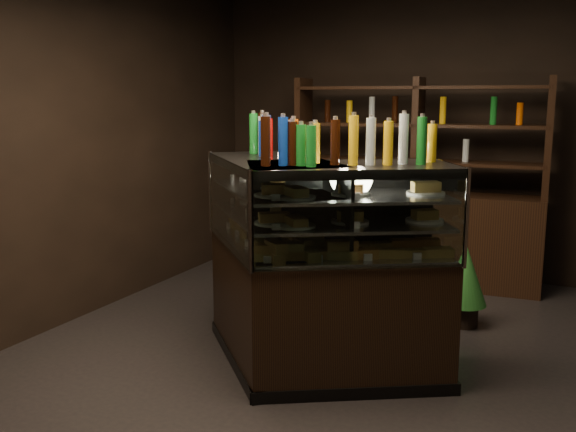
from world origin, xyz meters
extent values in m
plane|color=black|center=(0.00, 0.00, 0.00)|extent=(5.00, 5.00, 0.00)
cube|color=black|center=(0.00, 2.50, 1.50)|extent=(5.00, 0.02, 3.00)
cube|color=black|center=(0.00, -2.50, 1.50)|extent=(5.00, 0.02, 3.00)
cube|color=black|center=(-2.50, 0.00, 1.50)|extent=(0.02, 5.00, 3.00)
cube|color=black|center=(-0.06, -0.34, 0.41)|extent=(1.41, 1.18, 0.83)
cube|color=black|center=(-0.06, -0.34, 0.04)|extent=(1.45, 1.22, 0.08)
cube|color=black|center=(-0.06, -0.34, 1.38)|extent=(1.41, 1.18, 0.06)
cube|color=silver|center=(-0.06, -0.34, 0.84)|extent=(1.34, 1.11, 0.02)
cube|color=silver|center=(-0.06, -0.34, 1.03)|extent=(1.34, 1.11, 0.02)
cube|color=silver|center=(-0.06, -0.34, 1.20)|extent=(1.34, 1.11, 0.02)
cube|color=white|center=(0.10, -0.62, 1.12)|extent=(1.09, 0.64, 0.58)
cylinder|color=silver|center=(0.64, -0.29, 1.12)|extent=(0.03, 0.03, 0.60)
cylinder|color=silver|center=(-0.45, -0.93, 1.12)|extent=(0.03, 0.03, 0.60)
cube|color=black|center=(-0.64, -0.25, 0.41)|extent=(1.31, 1.36, 0.83)
cube|color=black|center=(-0.64, -0.25, 0.04)|extent=(1.35, 1.40, 0.08)
cube|color=black|center=(-0.64, -0.25, 1.38)|extent=(1.31, 1.36, 0.06)
cube|color=silver|center=(-0.64, -0.25, 0.84)|extent=(1.24, 1.29, 0.02)
cube|color=silver|center=(-0.64, -0.25, 1.03)|extent=(1.24, 1.29, 0.02)
cube|color=silver|center=(-0.64, -0.25, 1.20)|extent=(1.24, 1.29, 0.02)
cube|color=white|center=(-0.88, -0.47, 1.12)|extent=(0.85, 0.94, 0.58)
cylinder|color=silver|center=(-0.45, -0.93, 1.12)|extent=(0.03, 0.03, 0.60)
cylinder|color=silver|center=(-1.29, 0.01, 1.12)|extent=(0.03, 0.03, 0.60)
cube|color=#D0974A|center=(-0.50, -0.64, 0.87)|extent=(0.20, 0.17, 0.06)
cube|color=#D0974A|center=(-0.37, -0.56, 0.87)|extent=(0.20, 0.17, 0.06)
cube|color=#D0974A|center=(-0.24, -0.48, 0.87)|extent=(0.20, 0.17, 0.06)
cube|color=#D0974A|center=(-0.11, -0.41, 0.87)|extent=(0.20, 0.17, 0.06)
cube|color=#D0974A|center=(0.02, -0.33, 0.87)|extent=(0.20, 0.17, 0.06)
cube|color=#D0974A|center=(0.15, -0.25, 0.87)|extent=(0.20, 0.17, 0.06)
cube|color=#D0974A|center=(0.28, -0.18, 0.87)|extent=(0.20, 0.17, 0.06)
cube|color=#D0974A|center=(0.41, -0.10, 0.87)|extent=(0.20, 0.17, 0.06)
cylinder|color=white|center=(-0.48, -0.58, 1.05)|extent=(0.24, 0.24, 0.02)
cube|color=#D0974A|center=(-0.48, -0.58, 1.08)|extent=(0.19, 0.16, 0.05)
cylinder|color=white|center=(-0.06, -0.34, 1.05)|extent=(0.24, 0.24, 0.02)
cube|color=#D0974A|center=(-0.06, -0.34, 1.08)|extent=(0.19, 0.16, 0.05)
cylinder|color=white|center=(0.35, -0.10, 1.05)|extent=(0.24, 0.24, 0.02)
cube|color=#D0974A|center=(0.35, -0.10, 1.08)|extent=(0.19, 0.16, 0.05)
cylinder|color=white|center=(-0.48, -0.58, 1.22)|extent=(0.24, 0.24, 0.02)
cube|color=#D0974A|center=(-0.48, -0.58, 1.26)|extent=(0.19, 0.16, 0.05)
cylinder|color=white|center=(-0.06, -0.34, 1.22)|extent=(0.24, 0.24, 0.02)
cube|color=#D0974A|center=(-0.06, -0.34, 1.26)|extent=(0.19, 0.16, 0.05)
cylinder|color=white|center=(0.35, -0.10, 1.22)|extent=(0.24, 0.24, 0.02)
cube|color=#D0974A|center=(0.35, -0.10, 1.26)|extent=(0.19, 0.16, 0.05)
cube|color=#D0974A|center=(-1.02, 0.12, 0.87)|extent=(0.19, 0.19, 0.06)
cube|color=#D0974A|center=(-0.91, 0.01, 0.87)|extent=(0.19, 0.19, 0.06)
cube|color=#D0974A|center=(-0.81, -0.10, 0.87)|extent=(0.19, 0.19, 0.06)
cube|color=#D0974A|center=(-0.71, -0.22, 0.87)|extent=(0.19, 0.19, 0.06)
cube|color=#D0974A|center=(-0.61, -0.33, 0.87)|extent=(0.19, 0.19, 0.06)
cube|color=#D0974A|center=(-0.51, -0.44, 0.87)|extent=(0.19, 0.19, 0.06)
cube|color=#D0974A|center=(-0.41, -0.55, 0.87)|extent=(0.19, 0.19, 0.06)
cube|color=#D0974A|center=(-0.31, -0.67, 0.87)|extent=(0.19, 0.19, 0.06)
cylinder|color=white|center=(-0.96, 0.10, 1.05)|extent=(0.24, 0.24, 0.02)
cube|color=#D0974A|center=(-0.96, 0.10, 1.08)|extent=(0.18, 0.18, 0.05)
cylinder|color=white|center=(-0.64, -0.25, 1.05)|extent=(0.24, 0.24, 0.02)
cube|color=#D0974A|center=(-0.64, -0.25, 1.08)|extent=(0.18, 0.18, 0.05)
cylinder|color=white|center=(-0.32, -0.61, 1.05)|extent=(0.24, 0.24, 0.02)
cube|color=#D0974A|center=(-0.32, -0.61, 1.08)|extent=(0.18, 0.18, 0.05)
cylinder|color=white|center=(-0.96, 0.10, 1.22)|extent=(0.24, 0.24, 0.02)
cube|color=#D0974A|center=(-0.96, 0.10, 1.26)|extent=(0.18, 0.18, 0.05)
cylinder|color=white|center=(-0.64, -0.25, 1.22)|extent=(0.24, 0.24, 0.02)
cube|color=#D0974A|center=(-0.64, -0.25, 1.26)|extent=(0.18, 0.18, 0.05)
cylinder|color=white|center=(-0.32, -0.61, 1.22)|extent=(0.24, 0.24, 0.02)
cube|color=#D0974A|center=(-0.32, -0.61, 1.26)|extent=(0.18, 0.18, 0.05)
cylinder|color=black|center=(-0.52, -0.61, 1.55)|extent=(0.06, 0.06, 0.28)
cylinder|color=silver|center=(-0.52, -0.61, 1.70)|extent=(0.03, 0.03, 0.02)
cylinder|color=#0F38B2|center=(-0.43, -0.55, 1.55)|extent=(0.06, 0.06, 0.28)
cylinder|color=silver|center=(-0.43, -0.55, 1.70)|extent=(0.03, 0.03, 0.02)
cylinder|color=#147223|center=(-0.34, -0.50, 1.55)|extent=(0.06, 0.06, 0.28)
cylinder|color=silver|center=(-0.34, -0.50, 1.70)|extent=(0.03, 0.03, 0.02)
cylinder|color=yellow|center=(-0.25, -0.45, 1.55)|extent=(0.06, 0.06, 0.28)
cylinder|color=silver|center=(-0.25, -0.45, 1.70)|extent=(0.03, 0.03, 0.02)
cylinder|color=#D8590A|center=(-0.15, -0.39, 1.55)|extent=(0.06, 0.06, 0.28)
cylinder|color=silver|center=(-0.15, -0.39, 1.70)|extent=(0.03, 0.03, 0.02)
cylinder|color=silver|center=(-0.06, -0.34, 1.55)|extent=(0.06, 0.06, 0.28)
cylinder|color=silver|center=(-0.06, -0.34, 1.70)|extent=(0.03, 0.03, 0.02)
cylinder|color=#B20C0A|center=(0.03, -0.29, 1.55)|extent=(0.06, 0.06, 0.28)
cylinder|color=silver|center=(0.03, -0.29, 1.70)|extent=(0.03, 0.03, 0.02)
cylinder|color=black|center=(0.12, -0.23, 1.55)|extent=(0.06, 0.06, 0.28)
cylinder|color=silver|center=(0.12, -0.23, 1.70)|extent=(0.03, 0.03, 0.02)
cylinder|color=#0F38B2|center=(0.21, -0.18, 1.55)|extent=(0.06, 0.06, 0.28)
cylinder|color=silver|center=(0.21, -0.18, 1.70)|extent=(0.03, 0.03, 0.02)
cylinder|color=#147223|center=(0.30, -0.13, 1.55)|extent=(0.06, 0.06, 0.28)
cylinder|color=silver|center=(0.30, -0.13, 1.70)|extent=(0.03, 0.03, 0.02)
cylinder|color=yellow|center=(0.39, -0.07, 1.55)|extent=(0.06, 0.06, 0.28)
cylinder|color=silver|center=(0.39, -0.07, 1.70)|extent=(0.03, 0.03, 0.02)
cylinder|color=black|center=(-0.99, 0.14, 1.55)|extent=(0.06, 0.06, 0.28)
cylinder|color=silver|center=(-0.99, 0.14, 1.70)|extent=(0.03, 0.03, 0.02)
cylinder|color=#0F38B2|center=(-0.92, 0.06, 1.55)|extent=(0.06, 0.06, 0.28)
cylinder|color=silver|center=(-0.92, 0.06, 1.70)|extent=(0.03, 0.03, 0.02)
cylinder|color=#147223|center=(-0.85, -0.02, 1.55)|extent=(0.06, 0.06, 0.28)
cylinder|color=silver|center=(-0.85, -0.02, 1.70)|extent=(0.03, 0.03, 0.02)
cylinder|color=yellow|center=(-0.78, -0.09, 1.55)|extent=(0.06, 0.06, 0.28)
cylinder|color=silver|center=(-0.78, -0.09, 1.70)|extent=(0.03, 0.03, 0.02)
cylinder|color=#D8590A|center=(-0.71, -0.17, 1.55)|extent=(0.06, 0.06, 0.28)
cylinder|color=silver|center=(-0.71, -0.17, 1.70)|extent=(0.03, 0.03, 0.02)
cylinder|color=silver|center=(-0.64, -0.25, 1.55)|extent=(0.06, 0.06, 0.28)
cylinder|color=silver|center=(-0.64, -0.25, 1.70)|extent=(0.03, 0.03, 0.02)
cylinder|color=#B20C0A|center=(-0.57, -0.33, 1.55)|extent=(0.06, 0.06, 0.28)
cylinder|color=silver|center=(-0.57, -0.33, 1.70)|extent=(0.03, 0.03, 0.02)
cylinder|color=black|center=(-0.49, -0.41, 1.55)|extent=(0.06, 0.06, 0.28)
cylinder|color=silver|center=(-0.49, -0.41, 1.70)|extent=(0.03, 0.03, 0.02)
cylinder|color=#0F38B2|center=(-0.42, -0.49, 1.55)|extent=(0.06, 0.06, 0.28)
cylinder|color=silver|center=(-0.42, -0.49, 1.70)|extent=(0.03, 0.03, 0.02)
cylinder|color=#147223|center=(-0.35, -0.57, 1.55)|extent=(0.06, 0.06, 0.28)
cylinder|color=silver|center=(-0.35, -0.57, 1.70)|extent=(0.03, 0.03, 0.02)
cylinder|color=yellow|center=(-0.28, -0.65, 1.55)|extent=(0.06, 0.06, 0.28)
cylinder|color=silver|center=(-0.28, -0.65, 1.70)|extent=(0.03, 0.03, 0.02)
cylinder|color=black|center=(0.45, 0.98, 0.09)|extent=(0.24, 0.24, 0.18)
cone|color=#1A5418|center=(0.45, 0.98, 0.42)|extent=(0.35, 0.35, 0.49)
cone|color=#1A5418|center=(0.45, 0.98, 0.59)|extent=(0.28, 0.28, 0.34)
cube|color=black|center=(-0.23, 2.05, 0.45)|extent=(2.42, 0.56, 0.90)
cube|color=black|center=(-1.40, 1.98, 1.45)|extent=(0.08, 0.38, 1.10)
cube|color=black|center=(-0.23, 2.05, 1.45)|extent=(0.08, 0.38, 1.10)
cube|color=black|center=(0.93, 2.12, 1.45)|extent=(0.08, 0.38, 1.10)
cube|color=black|center=(-0.23, 2.05, 1.20)|extent=(2.37, 0.51, 0.03)
cube|color=black|center=(-0.23, 2.05, 1.55)|extent=(2.37, 0.51, 0.03)
cube|color=black|center=(-0.23, 2.05, 1.90)|extent=(2.37, 0.51, 0.03)
cylinder|color=black|center=(-1.14, 2.00, 1.32)|extent=(0.06, 0.06, 0.22)
cylinder|color=#0F38B2|center=(-0.91, 2.01, 1.32)|extent=(0.06, 0.06, 0.22)
cylinder|color=#147223|center=(-0.69, 2.02, 1.32)|extent=(0.06, 0.06, 0.22)
cylinder|color=yellow|center=(-0.46, 2.04, 1.32)|extent=(0.06, 0.06, 0.22)
cylinder|color=#D8590A|center=(-0.23, 2.05, 1.32)|extent=(0.06, 0.06, 0.22)
cylinder|color=silver|center=(-0.01, 2.06, 1.32)|extent=(0.06, 0.06, 0.22)
cylinder|color=#B20C0A|center=(0.22, 2.08, 1.32)|extent=(0.06, 0.06, 0.22)
cylinder|color=black|center=(0.45, 2.09, 1.32)|extent=(0.06, 0.06, 0.22)
cylinder|color=#0F38B2|center=(0.68, 2.10, 1.32)|extent=(0.06, 0.06, 0.22)
camera|label=1|loc=(1.25, -4.08, 1.82)|focal=40.00mm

